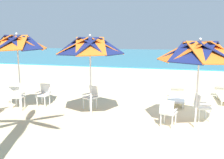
{
  "coord_description": "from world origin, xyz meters",
  "views": [
    {
      "loc": [
        -0.99,
        -9.39,
        2.66
      ],
      "look_at": [
        -3.54,
        -0.24,
        1.0
      ],
      "focal_mm": 37.84,
      "sensor_mm": 36.0,
      "label": 1
    }
  ],
  "objects_px": {
    "plastic_chair_2": "(91,96)",
    "sun_lounger_1": "(177,96)",
    "plastic_chair_4": "(17,96)",
    "plastic_chair_1": "(168,111)",
    "plastic_chair_0": "(201,106)",
    "beach_umbrella_2": "(17,44)",
    "beach_umbrella_0": "(200,52)",
    "beach_umbrella_1": "(90,47)",
    "plastic_chair_5": "(44,93)"
  },
  "relations": [
    {
      "from": "beach_umbrella_2",
      "to": "plastic_chair_4",
      "type": "relative_size",
      "value": 3.3
    },
    {
      "from": "plastic_chair_2",
      "to": "plastic_chair_1",
      "type": "bearing_deg",
      "value": -22.5
    },
    {
      "from": "plastic_chair_1",
      "to": "sun_lounger_1",
      "type": "distance_m",
      "value": 3.04
    },
    {
      "from": "beach_umbrella_1",
      "to": "beach_umbrella_2",
      "type": "relative_size",
      "value": 0.98
    },
    {
      "from": "plastic_chair_1",
      "to": "beach_umbrella_2",
      "type": "bearing_deg",
      "value": 178.07
    },
    {
      "from": "beach_umbrella_1",
      "to": "plastic_chair_4",
      "type": "bearing_deg",
      "value": 176.43
    },
    {
      "from": "sun_lounger_1",
      "to": "plastic_chair_1",
      "type": "bearing_deg",
      "value": -94.61
    },
    {
      "from": "beach_umbrella_0",
      "to": "beach_umbrella_1",
      "type": "height_order",
      "value": "beach_umbrella_1"
    },
    {
      "from": "beach_umbrella_0",
      "to": "sun_lounger_1",
      "type": "relative_size",
      "value": 1.24
    },
    {
      "from": "beach_umbrella_1",
      "to": "plastic_chair_2",
      "type": "relative_size",
      "value": 3.22
    },
    {
      "from": "beach_umbrella_0",
      "to": "plastic_chair_1",
      "type": "height_order",
      "value": "beach_umbrella_0"
    },
    {
      "from": "beach_umbrella_2",
      "to": "plastic_chair_5",
      "type": "relative_size",
      "value": 3.3
    },
    {
      "from": "beach_umbrella_0",
      "to": "plastic_chair_0",
      "type": "bearing_deg",
      "value": 74.51
    },
    {
      "from": "plastic_chair_2",
      "to": "beach_umbrella_0",
      "type": "bearing_deg",
      "value": -15.88
    },
    {
      "from": "plastic_chair_0",
      "to": "plastic_chair_2",
      "type": "xyz_separation_m",
      "value": [
        -3.92,
        0.3,
        0.0
      ]
    },
    {
      "from": "plastic_chair_2",
      "to": "beach_umbrella_2",
      "type": "height_order",
      "value": "beach_umbrella_2"
    },
    {
      "from": "sun_lounger_1",
      "to": "beach_umbrella_1",
      "type": "bearing_deg",
      "value": -135.25
    },
    {
      "from": "plastic_chair_2",
      "to": "sun_lounger_1",
      "type": "distance_m",
      "value": 3.64
    },
    {
      "from": "plastic_chair_5",
      "to": "sun_lounger_1",
      "type": "relative_size",
      "value": 0.4
    },
    {
      "from": "plastic_chair_2",
      "to": "plastic_chair_4",
      "type": "distance_m",
      "value": 2.85
    },
    {
      "from": "beach_umbrella_0",
      "to": "plastic_chair_0",
      "type": "relative_size",
      "value": 3.09
    },
    {
      "from": "plastic_chair_2",
      "to": "plastic_chair_5",
      "type": "distance_m",
      "value": 1.98
    },
    {
      "from": "beach_umbrella_1",
      "to": "sun_lounger_1",
      "type": "distance_m",
      "value": 4.47
    },
    {
      "from": "plastic_chair_5",
      "to": "plastic_chair_1",
      "type": "bearing_deg",
      "value": -12.7
    },
    {
      "from": "plastic_chair_2",
      "to": "plastic_chair_4",
      "type": "height_order",
      "value": "same"
    },
    {
      "from": "beach_umbrella_0",
      "to": "plastic_chair_5",
      "type": "distance_m",
      "value": 6.03
    },
    {
      "from": "plastic_chair_2",
      "to": "plastic_chair_4",
      "type": "xyz_separation_m",
      "value": [
        -2.75,
        -0.77,
        0.0
      ]
    },
    {
      "from": "plastic_chair_2",
      "to": "plastic_chair_5",
      "type": "xyz_separation_m",
      "value": [
        -1.97,
        -0.11,
        0.0
      ]
    },
    {
      "from": "plastic_chair_0",
      "to": "beach_umbrella_2",
      "type": "relative_size",
      "value": 0.3
    },
    {
      "from": "beach_umbrella_0",
      "to": "plastic_chair_2",
      "type": "distance_m",
      "value": 4.25
    },
    {
      "from": "plastic_chair_0",
      "to": "beach_umbrella_2",
      "type": "distance_m",
      "value": 6.63
    },
    {
      "from": "plastic_chair_4",
      "to": "plastic_chair_5",
      "type": "height_order",
      "value": "same"
    },
    {
      "from": "beach_umbrella_2",
      "to": "plastic_chair_1",
      "type": "bearing_deg",
      "value": -1.93
    },
    {
      "from": "plastic_chair_1",
      "to": "beach_umbrella_1",
      "type": "distance_m",
      "value": 3.19
    },
    {
      "from": "beach_umbrella_1",
      "to": "plastic_chair_4",
      "type": "distance_m",
      "value": 3.64
    },
    {
      "from": "plastic_chair_4",
      "to": "plastic_chair_1",
      "type": "bearing_deg",
      "value": -4.42
    },
    {
      "from": "beach_umbrella_1",
      "to": "sun_lounger_1",
      "type": "xyz_separation_m",
      "value": [
        2.8,
        2.77,
        -2.11
      ]
    },
    {
      "from": "beach_umbrella_1",
      "to": "plastic_chair_5",
      "type": "xyz_separation_m",
      "value": [
        -2.33,
        0.86,
        -1.9
      ]
    },
    {
      "from": "plastic_chair_1",
      "to": "beach_umbrella_2",
      "type": "xyz_separation_m",
      "value": [
        -5.28,
        0.18,
        1.98
      ]
    },
    {
      "from": "plastic_chair_1",
      "to": "beach_umbrella_0",
      "type": "bearing_deg",
      "value": 10.52
    },
    {
      "from": "plastic_chair_1",
      "to": "plastic_chair_4",
      "type": "bearing_deg",
      "value": 175.58
    },
    {
      "from": "plastic_chair_4",
      "to": "beach_umbrella_0",
      "type": "bearing_deg",
      "value": -2.56
    },
    {
      "from": "plastic_chair_5",
      "to": "plastic_chair_2",
      "type": "bearing_deg",
      "value": 3.05
    },
    {
      "from": "plastic_chair_4",
      "to": "sun_lounger_1",
      "type": "xyz_separation_m",
      "value": [
        5.9,
        2.58,
        -0.22
      ]
    },
    {
      "from": "beach_umbrella_0",
      "to": "plastic_chair_4",
      "type": "height_order",
      "value": "beach_umbrella_0"
    },
    {
      "from": "beach_umbrella_1",
      "to": "plastic_chair_4",
      "type": "xyz_separation_m",
      "value": [
        -3.1,
        0.19,
        -1.9
      ]
    },
    {
      "from": "plastic_chair_2",
      "to": "plastic_chair_4",
      "type": "bearing_deg",
      "value": -164.39
    },
    {
      "from": "plastic_chair_1",
      "to": "sun_lounger_1",
      "type": "height_order",
      "value": "plastic_chair_1"
    },
    {
      "from": "plastic_chair_1",
      "to": "beach_umbrella_2",
      "type": "height_order",
      "value": "beach_umbrella_2"
    },
    {
      "from": "plastic_chair_2",
      "to": "beach_umbrella_2",
      "type": "bearing_deg",
      "value": -156.54
    }
  ]
}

